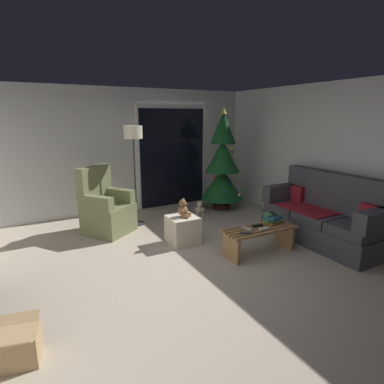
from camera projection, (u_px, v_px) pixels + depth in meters
name	position (u px, v px, depth m)	size (l,w,h in m)	color
ground_plane	(190.00, 270.00, 4.09)	(7.00, 7.00, 0.00)	#B2A38E
wall_back	(120.00, 151.00, 6.42)	(5.72, 0.12, 2.50)	beige
wall_right	(346.00, 160.00, 5.12)	(0.12, 6.00, 2.50)	beige
patio_door_frame	(172.00, 156.00, 6.92)	(1.60, 0.02, 2.20)	silver
patio_door_glass	(173.00, 158.00, 6.91)	(1.50, 0.02, 2.10)	black
couch	(324.00, 217.00, 4.96)	(0.79, 1.94, 1.08)	#3D3D42
coffee_table	(259.00, 236.00, 4.55)	(1.10, 0.40, 0.39)	#9E7547
remote_silver	(248.00, 229.00, 4.45)	(0.04, 0.16, 0.02)	#ADADB2
remote_black	(258.00, 226.00, 4.58)	(0.04, 0.16, 0.02)	black
remote_white	(264.00, 229.00, 4.44)	(0.04, 0.16, 0.02)	silver
remote_graphite	(246.00, 233.00, 4.29)	(0.04, 0.16, 0.02)	#333338
book_stack	(272.00, 219.00, 4.69)	(0.26, 0.23, 0.15)	#B79333
cell_phone	(274.00, 213.00, 4.67)	(0.07, 0.14, 0.01)	black
christmas_tree	(222.00, 166.00, 6.63)	(0.89, 0.89, 2.10)	#4C1E19
armchair	(106.00, 210.00, 5.35)	(0.96, 0.96, 1.13)	olive
floor_lamp	(133.00, 142.00, 5.49)	(0.32, 0.32, 1.78)	#2D2D30
ottoman	(183.00, 230.00, 4.93)	(0.44, 0.44, 0.43)	beige
teddy_bear_chestnut	(183.00, 209.00, 4.85)	(0.21, 0.22, 0.29)	brown
teddy_bear_cream_by_tree	(200.00, 209.00, 6.38)	(0.21, 0.21, 0.29)	beige
cardboard_box_open_near_shelf	(17.00, 347.00, 2.53)	(0.40, 0.49, 0.32)	tan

